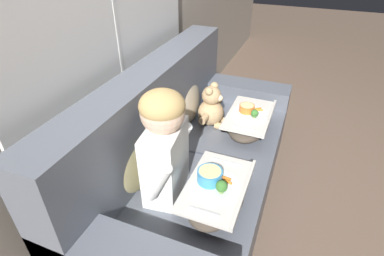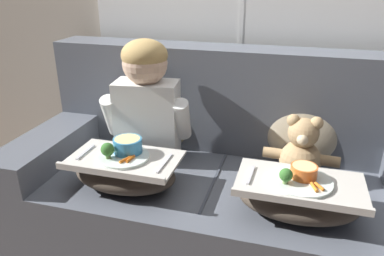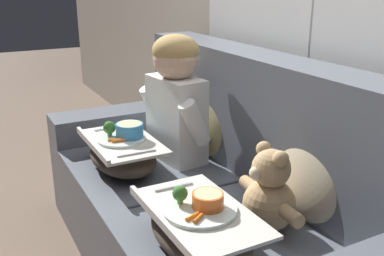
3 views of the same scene
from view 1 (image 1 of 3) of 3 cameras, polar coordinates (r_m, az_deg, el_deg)
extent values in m
plane|color=brown|center=(2.19, 1.62, -13.58)|extent=(14.00, 14.00, 0.00)
cube|color=#565B66|center=(2.04, 1.71, -9.59)|extent=(1.90, 0.87, 0.42)
cube|color=#565B66|center=(1.87, -7.43, 3.76)|extent=(1.90, 0.22, 0.54)
cube|color=#565B66|center=(2.56, 8.41, 7.25)|extent=(0.22, 0.87, 0.14)
cube|color=#3D424C|center=(1.90, 2.39, -5.08)|extent=(0.01, 0.61, 0.01)
ellipsoid|color=tan|center=(1.63, -10.83, -5.31)|extent=(0.39, 0.19, 0.40)
ellipsoid|color=#C1B293|center=(2.17, -0.90, 5.92)|extent=(0.37, 0.18, 0.39)
cube|color=white|center=(1.54, -5.06, -6.42)|extent=(0.32, 0.20, 0.40)
sphere|color=beige|center=(1.37, -5.65, 2.94)|extent=(0.21, 0.21, 0.21)
ellipsoid|color=tan|center=(1.36, -5.74, 4.28)|extent=(0.21, 0.21, 0.15)
cylinder|color=white|center=(1.40, -6.80, -9.97)|extent=(0.10, 0.17, 0.22)
cylinder|color=white|center=(1.65, -2.63, -1.99)|extent=(0.10, 0.17, 0.22)
sphere|color=tan|center=(2.16, 3.60, 2.97)|extent=(0.19, 0.19, 0.19)
sphere|color=tan|center=(2.09, 3.73, 6.20)|extent=(0.13, 0.13, 0.13)
sphere|color=tan|center=(2.03, 3.28, 6.95)|extent=(0.06, 0.06, 0.06)
sphere|color=tan|center=(2.11, 4.28, 8.01)|extent=(0.06, 0.06, 0.06)
sphere|color=beige|center=(2.08, 5.25, 5.71)|extent=(0.05, 0.05, 0.05)
sphere|color=black|center=(2.07, 5.61, 5.71)|extent=(0.02, 0.02, 0.02)
cylinder|color=tan|center=(2.05, 2.38, 1.88)|extent=(0.10, 0.05, 0.05)
cylinder|color=tan|center=(2.25, 4.75, 4.78)|extent=(0.10, 0.05, 0.05)
cylinder|color=tan|center=(2.14, 5.45, 0.30)|extent=(0.05, 0.09, 0.05)
cylinder|color=tan|center=(2.20, 6.21, 1.39)|extent=(0.05, 0.09, 0.05)
ellipsoid|color=#473D33|center=(1.56, 4.63, -12.74)|extent=(0.46, 0.28, 0.13)
cube|color=beige|center=(1.51, 4.75, -10.89)|extent=(0.47, 0.29, 0.01)
cube|color=beige|center=(1.48, 9.91, -11.74)|extent=(0.47, 0.02, 0.02)
cylinder|color=silver|center=(1.50, 4.77, -10.56)|extent=(0.22, 0.22, 0.01)
cylinder|color=#3889C1|center=(1.48, 3.42, -9.09)|extent=(0.13, 0.13, 0.06)
cylinder|color=#E5D189|center=(1.47, 3.45, -8.29)|extent=(0.11, 0.11, 0.01)
sphere|color=#38702D|center=(1.42, 5.66, -10.97)|extent=(0.06, 0.06, 0.06)
cylinder|color=#7A9E56|center=(1.45, 5.59, -11.83)|extent=(0.02, 0.02, 0.03)
cylinder|color=orange|center=(1.50, 6.55, -9.92)|extent=(0.04, 0.06, 0.01)
cylinder|color=orange|center=(1.52, 6.38, -9.39)|extent=(0.02, 0.06, 0.01)
cube|color=silver|center=(1.38, 2.34, -15.61)|extent=(0.01, 0.14, 0.01)
cube|color=silver|center=(1.64, 6.75, -6.38)|extent=(0.01, 0.17, 0.01)
ellipsoid|color=#473D33|center=(2.12, 10.70, 0.83)|extent=(0.46, 0.28, 0.13)
cube|color=beige|center=(2.08, 10.90, 2.46)|extent=(0.48, 0.29, 0.01)
cube|color=beige|center=(2.06, 14.60, 2.04)|extent=(0.48, 0.02, 0.02)
cylinder|color=silver|center=(2.08, 10.93, 2.75)|extent=(0.24, 0.24, 0.01)
cylinder|color=orange|center=(2.07, 10.39, 3.71)|extent=(0.10, 0.10, 0.05)
cylinder|color=#E5D189|center=(2.06, 10.45, 4.18)|extent=(0.09, 0.09, 0.01)
sphere|color=#38702D|center=(2.00, 11.85, 2.79)|extent=(0.05, 0.05, 0.05)
cylinder|color=#7A9E56|center=(2.02, 11.77, 2.14)|extent=(0.02, 0.02, 0.02)
cylinder|color=orange|center=(2.11, 12.59, 3.37)|extent=(0.03, 0.06, 0.01)
cylinder|color=orange|center=(2.12, 12.42, 3.64)|extent=(0.04, 0.05, 0.01)
cube|color=silver|center=(1.92, 9.71, 0.05)|extent=(0.02, 0.14, 0.01)
camera|label=2|loc=(2.02, 52.95, 11.99)|focal=35.00mm
camera|label=3|loc=(2.92, 30.66, 22.67)|focal=42.00mm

